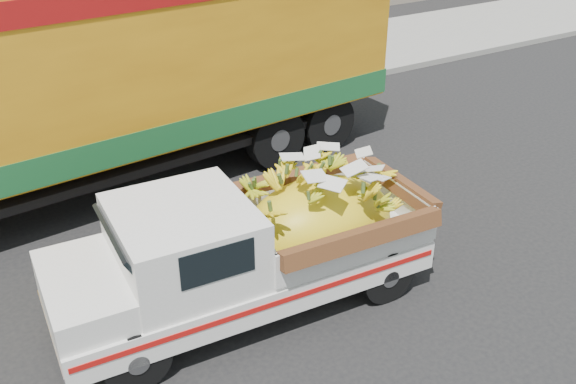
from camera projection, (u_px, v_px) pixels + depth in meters
ground at (107, 373)px, 7.16m from camera, size 100.00×100.00×0.00m
pickup_truck at (269, 241)px, 7.94m from camera, size 4.72×1.96×1.62m
semi_trailer at (48, 76)px, 9.63m from camera, size 12.04×3.59×3.80m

